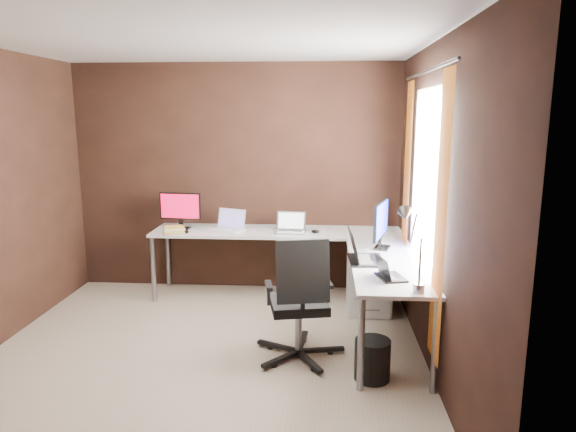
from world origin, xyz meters
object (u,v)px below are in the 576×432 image
object	(u,v)px
desk_lamp	(410,238)
wastebasket	(372,360)
drawer_pedestal	(369,281)
monitor_right	(381,222)
book_stack	(174,230)
laptop_black_big	(361,254)
office_chair	(299,323)
laptop_white	(229,226)
laptop_black_small	(388,273)
monitor_left	(180,208)
laptop_silver	(290,228)

from	to	relation	value
desk_lamp	wastebasket	xyz separation A→B (m)	(-0.23, 0.04, -0.95)
drawer_pedestal	monitor_right	size ratio (longest dim) A/B	1.15
monitor_right	book_stack	distance (m)	2.14
wastebasket	laptop_black_big	bearing A→B (deg)	94.55
drawer_pedestal	book_stack	world-z (taller)	book_stack
monitor_right	office_chair	distance (m)	1.26
drawer_pedestal	book_stack	xyz separation A→B (m)	(-2.02, 0.15, 0.46)
book_stack	wastebasket	xyz separation A→B (m)	(1.93, -1.54, -0.61)
laptop_white	wastebasket	xyz separation A→B (m)	(1.38, -1.73, -0.62)
laptop_black_small	drawer_pedestal	bearing A→B (deg)	-13.46
drawer_pedestal	desk_lamp	world-z (taller)	desk_lamp
laptop_black_big	desk_lamp	bearing A→B (deg)	-160.87
book_stack	desk_lamp	distance (m)	2.70
monitor_left	laptop_white	bearing A→B (deg)	1.31
wastebasket	drawer_pedestal	bearing A→B (deg)	86.37
laptop_black_big	book_stack	distance (m)	2.08
laptop_silver	book_stack	bearing A→B (deg)	-167.66
book_stack	office_chair	bearing A→B (deg)	-42.38
laptop_silver	laptop_black_small	world-z (taller)	laptop_silver
wastebasket	monitor_left	bearing A→B (deg)	137.32
wastebasket	laptop_silver	bearing A→B (deg)	113.05
book_stack	office_chair	xyz separation A→B (m)	(1.37, -1.25, -0.46)
laptop_white	office_chair	distance (m)	1.72
laptop_black_small	wastebasket	bearing A→B (deg)	133.38
monitor_left	laptop_black_small	world-z (taller)	monitor_left
monitor_right	laptop_silver	xyz separation A→B (m)	(-0.87, 0.62, -0.21)
monitor_left	laptop_black_big	size ratio (longest dim) A/B	1.07
monitor_left	laptop_silver	xyz separation A→B (m)	(1.19, -0.07, -0.18)
laptop_white	wastebasket	bearing A→B (deg)	-30.23
laptop_white	laptop_black_big	distance (m)	1.72
monitor_right	laptop_black_small	bearing A→B (deg)	-165.11
drawer_pedestal	monitor_left	bearing A→B (deg)	169.48
laptop_silver	desk_lamp	distance (m)	2.01
drawer_pedestal	laptop_black_big	xyz separation A→B (m)	(-0.14, -0.75, 0.49)
laptop_black_big	laptop_black_small	bearing A→B (deg)	-163.10
drawer_pedestal	laptop_silver	world-z (taller)	laptop_silver
laptop_black_big	wastebasket	size ratio (longest dim) A/B	1.36
laptop_black_big	wastebasket	bearing A→B (deg)	-178.39
laptop_silver	office_chair	xyz separation A→B (m)	(0.16, -1.40, -0.47)
desk_lamp	wastebasket	distance (m)	0.98
monitor_left	book_stack	size ratio (longest dim) A/B	1.71
wastebasket	book_stack	bearing A→B (deg)	141.30
monitor_left	laptop_silver	size ratio (longest dim) A/B	1.38
desk_lamp	wastebasket	size ratio (longest dim) A/B	1.93
monitor_right	wastebasket	world-z (taller)	monitor_right
laptop_white	laptop_black_small	bearing A→B (deg)	-24.77
laptop_black_small	office_chair	bearing A→B (deg)	65.76
laptop_black_small	book_stack	distance (m)	2.45
monitor_right	wastebasket	distance (m)	1.37
monitor_right	laptop_white	bearing A→B (deg)	84.22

